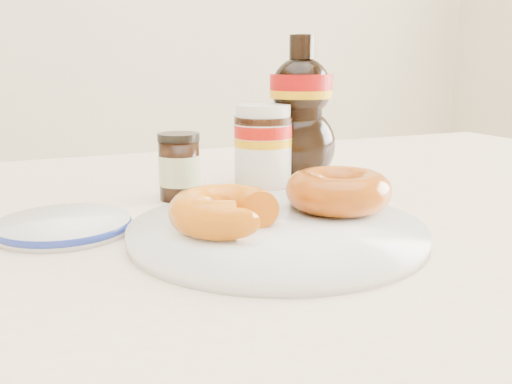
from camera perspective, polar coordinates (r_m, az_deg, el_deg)
name	(u,v)px	position (r m, az deg, el deg)	size (l,w,h in m)	color
dining_table	(289,271)	(0.70, 3.32, -7.91)	(1.40, 0.90, 0.75)	#FFE7C2
plate	(277,231)	(0.55, 2.11, -3.90)	(0.28, 0.28, 0.01)	white
donut_bitten	(224,211)	(0.52, -3.18, -1.87)	(0.10, 0.10, 0.04)	orange
donut_whole	(338,190)	(0.60, 8.22, 0.16)	(0.11, 0.11, 0.04)	#A03D0A
nutella_jar	(263,143)	(0.76, 0.70, 4.97)	(0.08, 0.08, 0.11)	white
syrup_bottle	(301,109)	(0.80, 4.49, 8.27)	(0.10, 0.09, 0.20)	black
dark_jar	(179,167)	(0.70, -7.67, 2.47)	(0.05, 0.05, 0.08)	black
blue_rim_saucer	(64,225)	(0.60, -18.68, -3.17)	(0.13, 0.13, 0.01)	white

